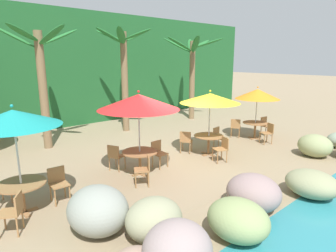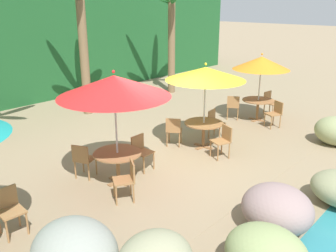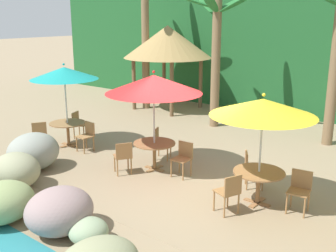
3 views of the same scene
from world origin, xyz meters
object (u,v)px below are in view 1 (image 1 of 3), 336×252
(dining_table_orange, at_px, (255,125))
(chair_orange_seaward, at_px, (265,125))
(dining_table_yellow, at_px, (209,139))
(chair_yellow_left, at_px, (222,147))
(chair_teal_left, at_px, (14,210))
(umbrella_teal, at_px, (13,118))
(chair_red_inland, at_px, (115,156))
(dining_table_teal, at_px, (22,188))
(chair_yellow_inland, at_px, (186,140))
(chair_teal_seaward, at_px, (58,182))
(umbrella_red, at_px, (139,102))
(chair_orange_left, at_px, (268,132))
(palm_tree_fourth, at_px, (192,63))
(dining_table_red, at_px, (140,155))
(chair_yellow_seaward, at_px, (218,136))
(chair_orange_inland, at_px, (236,127))
(palm_tree_second, at_px, (41,68))
(palm_tree_third, at_px, (124,63))
(chair_red_seaward, at_px, (158,152))
(umbrella_orange, at_px, (257,94))
(chair_red_left, at_px, (145,168))
(umbrella_yellow, at_px, (210,98))

(dining_table_orange, relative_size, chair_orange_seaward, 1.26)
(dining_table_yellow, xyz_separation_m, chair_yellow_left, (-0.23, -0.82, -0.10))
(chair_teal_left, relative_size, chair_orange_seaward, 1.00)
(umbrella_teal, height_order, chair_red_inland, umbrella_teal)
(dining_table_teal, height_order, chair_yellow_inland, chair_yellow_inland)
(chair_teal_seaward, xyz_separation_m, umbrella_red, (2.58, 0.06, 1.77))
(chair_orange_left, height_order, palm_tree_fourth, palm_tree_fourth)
(dining_table_red, distance_m, chair_yellow_seaward, 3.88)
(dining_table_yellow, bearing_deg, dining_table_teal, 179.44)
(chair_orange_seaward, relative_size, chair_orange_inland, 1.00)
(umbrella_teal, bearing_deg, palm_tree_fourth, 25.03)
(dining_table_orange, bearing_deg, palm_tree_second, 147.45)
(chair_teal_left, relative_size, palm_tree_third, 0.18)
(umbrella_red, xyz_separation_m, chair_yellow_seaward, (3.88, 0.04, -1.77))
(chair_teal_left, bearing_deg, palm_tree_third, 41.81)
(chair_yellow_left, xyz_separation_m, palm_tree_second, (-3.96, 5.70, 2.66))
(chair_teal_left, bearing_deg, umbrella_red, 12.83)
(chair_teal_seaward, distance_m, chair_yellow_inland, 5.13)
(palm_tree_second, bearing_deg, umbrella_red, -76.35)
(umbrella_teal, bearing_deg, chair_yellow_inland, 5.82)
(chair_red_inland, height_order, chair_orange_left, same)
(chair_orange_left, bearing_deg, chair_red_seaward, 169.25)
(chair_yellow_inland, relative_size, chair_orange_left, 1.00)
(chair_yellow_inland, distance_m, umbrella_orange, 4.14)
(dining_table_teal, bearing_deg, dining_table_red, 1.61)
(dining_table_orange, bearing_deg, dining_table_red, 179.44)
(chair_teal_left, distance_m, dining_table_orange, 10.18)
(dining_table_orange, relative_size, chair_orange_left, 1.26)
(chair_orange_inland, bearing_deg, chair_orange_seaward, -27.00)
(chair_teal_seaward, height_order, chair_yellow_inland, same)
(palm_tree_fourth, bearing_deg, chair_red_seaward, -143.64)
(dining_table_orange, bearing_deg, chair_orange_inland, 126.73)
(umbrella_red, height_order, chair_red_left, umbrella_red)
(umbrella_teal, bearing_deg, umbrella_yellow, -0.56)
(chair_yellow_seaward, height_order, umbrella_orange, umbrella_orange)
(umbrella_orange, relative_size, chair_orange_seaward, 2.70)
(chair_teal_seaward, height_order, chair_yellow_left, same)
(umbrella_yellow, bearing_deg, umbrella_teal, 179.44)
(dining_table_teal, distance_m, palm_tree_fourth, 12.31)
(umbrella_teal, height_order, chair_teal_left, umbrella_teal)
(dining_table_orange, bearing_deg, chair_teal_seaward, 179.99)
(dining_table_teal, bearing_deg, chair_yellow_left, -8.06)
(chair_yellow_inland, bearing_deg, chair_red_seaward, -166.97)
(chair_red_left, distance_m, dining_table_yellow, 3.49)
(chair_red_left, distance_m, umbrella_yellow, 3.85)
(umbrella_red, xyz_separation_m, chair_orange_seaward, (7.20, -0.07, -1.77))
(palm_tree_third, bearing_deg, chair_orange_left, -61.63)
(umbrella_red, distance_m, chair_orange_left, 6.36)
(umbrella_teal, distance_m, chair_teal_left, 1.95)
(palm_tree_fourth, bearing_deg, chair_red_inland, -151.68)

